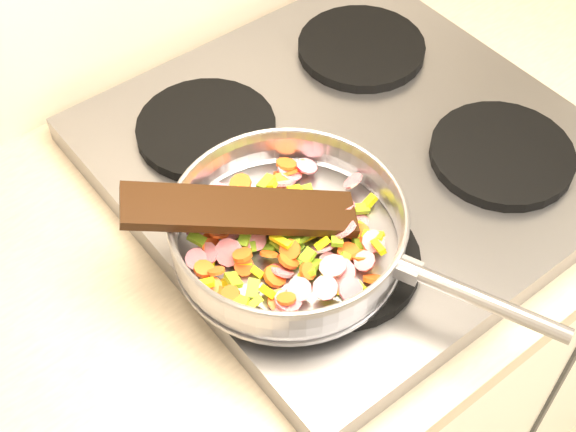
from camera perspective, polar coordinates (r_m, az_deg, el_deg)
cooktop at (r=1.10m, az=4.48°, el=4.29°), size 0.60×0.60×0.04m
grate_fl at (r=0.95m, az=3.72°, el=-3.13°), size 0.19×0.19×0.02m
grate_fr at (r=1.09m, az=14.97°, el=4.26°), size 0.19×0.19×0.02m
grate_bl at (r=1.10m, az=-5.84°, el=6.20°), size 0.19×0.19×0.02m
grate_br at (r=1.23m, az=5.24°, el=11.84°), size 0.19×0.19×0.02m
saute_pan at (r=0.92m, az=0.13°, el=-0.94°), size 0.32×0.46×0.06m
vegetable_heap at (r=0.93m, az=-0.20°, el=-1.58°), size 0.26×0.25×0.05m
wooden_spatula at (r=0.91m, az=-3.34°, el=0.43°), size 0.26×0.19×0.07m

